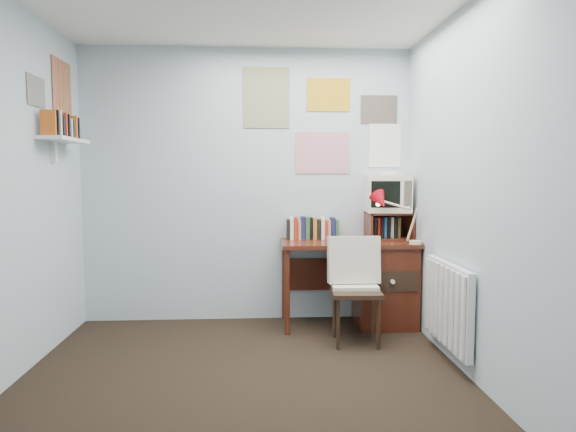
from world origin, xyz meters
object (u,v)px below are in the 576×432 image
object	(u,v)px
tv_riser	(389,226)
radiator	(448,304)
desk_lamp	(416,221)
wall_shelf	(64,140)
desk_chair	(356,292)
desk	(378,280)
crt_tv	(388,192)

from	to	relation	value
tv_riser	radiator	xyz separation A→B (m)	(0.17, -1.04, -0.47)
desk_lamp	wall_shelf	xyz separation A→B (m)	(-2.84, -0.16, 0.66)
desk_chair	radiator	bearing A→B (deg)	-33.58
desk	wall_shelf	size ratio (longest dim) A/B	1.94
desk	radiator	bearing A→B (deg)	-72.76
desk_chair	radiator	size ratio (longest dim) A/B	1.03
radiator	wall_shelf	size ratio (longest dim) A/B	1.29
desk_lamp	radiator	distance (m)	0.89
desk	crt_tv	world-z (taller)	crt_tv
desk_lamp	tv_riser	world-z (taller)	desk_lamp
radiator	tv_riser	bearing A→B (deg)	99.28
desk	desk_lamp	size ratio (longest dim) A/B	2.98
desk_chair	wall_shelf	world-z (taller)	wall_shelf
desk_chair	tv_riser	xyz separation A→B (m)	(0.42, 0.60, 0.47)
crt_tv	wall_shelf	distance (m)	2.76
desk_chair	wall_shelf	size ratio (longest dim) A/B	1.33
desk_chair	desk_lamp	xyz separation A→B (m)	(0.57, 0.27, 0.55)
desk_lamp	radiator	size ratio (longest dim) A/B	0.50
desk_chair	tv_riser	world-z (taller)	tv_riser
tv_riser	desk	bearing A→B (deg)	-137.04
desk_lamp	wall_shelf	size ratio (longest dim) A/B	0.65
desk	tv_riser	bearing A→B (deg)	42.96
desk	radiator	world-z (taller)	desk
tv_riser	radiator	distance (m)	1.15
desk_chair	radiator	xyz separation A→B (m)	(0.59, -0.44, 0.01)
crt_tv	desk_lamp	bearing A→B (deg)	-60.36
wall_shelf	tv_riser	bearing A→B (deg)	10.32
tv_riser	crt_tv	xyz separation A→B (m)	(-0.01, 0.02, 0.31)
desk_lamp	tv_riser	size ratio (longest dim) A/B	1.01
desk_chair	tv_riser	bearing A→B (deg)	58.57
tv_riser	radiator	bearing A→B (deg)	-80.72
tv_riser	wall_shelf	distance (m)	2.83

